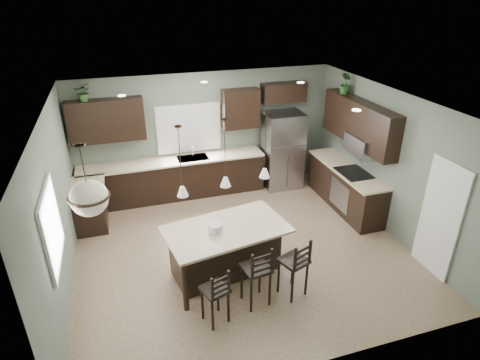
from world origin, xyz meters
name	(u,v)px	position (x,y,z in m)	size (l,w,h in m)	color
ground	(241,248)	(0.00, 0.00, 0.00)	(6.00, 6.00, 0.00)	#9E8466
pantry_door	(440,219)	(2.98, -1.55, 1.02)	(0.04, 0.82, 2.04)	white
window_back	(189,128)	(-0.40, 2.73, 1.55)	(1.35, 0.02, 1.00)	white
window_left	(51,227)	(-2.98, -0.80, 1.55)	(0.02, 1.10, 1.00)	white
left_return_cabs	(90,207)	(-2.70, 1.70, 0.45)	(0.60, 0.90, 0.90)	black
left_return_countertop	(87,186)	(-2.68, 1.70, 0.92)	(0.66, 0.96, 0.04)	beige
back_lower_cabs	(175,179)	(-0.85, 2.45, 0.45)	(4.20, 0.60, 0.90)	black
back_countertop	(173,161)	(-0.85, 2.43, 0.92)	(4.20, 0.66, 0.04)	beige
sink_inset	(193,158)	(-0.40, 2.43, 0.94)	(0.70, 0.45, 0.01)	gray
faucet	(193,153)	(-0.40, 2.40, 1.08)	(0.02, 0.02, 0.28)	silver
back_upper_left	(107,121)	(-2.15, 2.58, 1.95)	(1.55, 0.34, 0.90)	black
back_upper_right	(241,109)	(0.80, 2.58, 1.95)	(0.85, 0.34, 0.90)	black
fridge_header	(283,92)	(1.85, 2.58, 2.25)	(1.05, 0.34, 0.45)	black
right_lower_cabs	(345,188)	(2.70, 0.87, 0.45)	(0.60, 2.35, 0.90)	black
right_countertop	(347,169)	(2.68, 0.87, 0.92)	(0.66, 2.35, 0.04)	beige
cooktop	(354,173)	(2.68, 0.60, 0.94)	(0.58, 0.75, 0.02)	black
wall_oven_front	(339,195)	(2.40, 0.60, 0.45)	(0.01, 0.72, 0.60)	gray
right_upper_cabs	(359,123)	(2.83, 0.87, 1.95)	(0.34, 2.35, 0.90)	black
microwave	(362,145)	(2.78, 0.60, 1.55)	(0.40, 0.75, 0.40)	gray
refrigerator	(282,150)	(1.76, 2.28, 0.93)	(0.90, 0.74, 1.85)	#93939B
kitchen_island	(227,251)	(-0.46, -0.62, 0.46)	(1.99, 1.13, 0.92)	black
serving_dish	(215,228)	(-0.65, -0.65, 0.99)	(0.24, 0.24, 0.14)	silver
bar_stool_left	(215,295)	(-0.91, -1.61, 0.48)	(0.36, 0.36, 0.96)	black
bar_stool_center	(256,274)	(-0.22, -1.42, 0.54)	(0.40, 0.40, 1.09)	black
bar_stool_right	(293,267)	(0.41, -1.41, 0.53)	(0.39, 0.39, 1.06)	black
pendant_left	(180,162)	(-1.15, -0.73, 2.25)	(0.17, 0.17, 1.10)	white
pendant_center	(225,154)	(-0.46, -0.62, 2.25)	(0.17, 0.17, 1.10)	silver
pendant_right	(265,146)	(0.23, -0.50, 2.25)	(0.17, 0.17, 1.10)	silver
chandelier	(86,181)	(-2.40, -1.07, 2.30)	(0.53, 0.53, 0.99)	beige
plant_back_left	(84,92)	(-2.50, 2.55, 2.59)	(0.34, 0.30, 0.38)	#2F5826
plant_right_wall	(345,84)	(2.80, 1.51, 2.62)	(0.24, 0.24, 0.43)	#254E22
room_shell	(241,167)	(0.00, 0.00, 1.70)	(6.00, 6.00, 6.00)	slate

